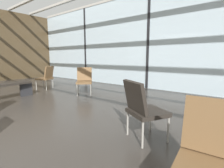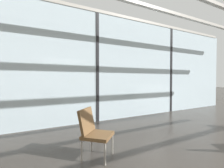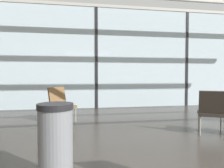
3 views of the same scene
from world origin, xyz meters
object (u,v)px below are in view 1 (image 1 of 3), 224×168
parked_airplane (213,39)px  lounge_chair_3 (46,76)px  lounge_chair_5 (214,153)px  lounge_chair_6 (142,107)px  waiting_bench (3,88)px  lounge_chair_4 (84,79)px

parked_airplane → lounge_chair_3: parked_airplane is taller
parked_airplane → lounge_chair_5: 10.62m
parked_airplane → lounge_chair_6: (0.59, -9.66, -1.79)m
lounge_chair_5 → waiting_bench: lounge_chair_5 is taller
lounge_chair_5 → lounge_chair_4: bearing=145.0°
lounge_chair_5 → parked_airplane: bearing=93.5°
lounge_chair_4 → lounge_chair_6: bearing=-72.0°
lounge_chair_4 → lounge_chair_5: bearing=-74.1°
lounge_chair_4 → lounge_chair_3: bearing=146.3°
parked_airplane → waiting_bench: parked_airplane is taller
waiting_bench → lounge_chair_4: bearing=-36.9°
lounge_chair_4 → lounge_chair_6: (2.97, -1.57, 0.00)m
parked_airplane → lounge_chair_4: bearing=-106.4°
lounge_chair_6 → waiting_bench: (-4.12, -0.42, -0.13)m
lounge_chair_3 → lounge_chair_6: (4.74, -1.24, 0.00)m
lounge_chair_6 → waiting_bench: lounge_chair_6 is taller
parked_airplane → waiting_bench: 10.85m
lounge_chair_5 → lounge_chair_6: 1.19m
parked_airplane → lounge_chair_6: parked_airplane is taller
parked_airplane → lounge_chair_3: 9.55m
parked_airplane → lounge_chair_6: bearing=-86.5°
lounge_chair_4 → waiting_bench: lounge_chair_4 is taller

